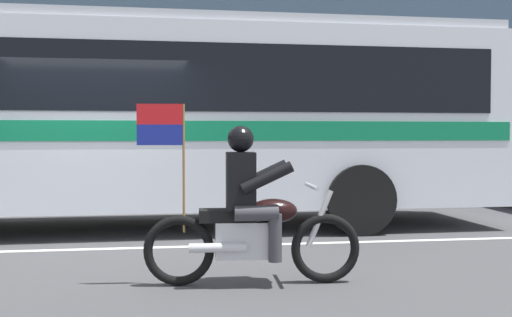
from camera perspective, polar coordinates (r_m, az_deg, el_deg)
The scene contains 6 objects.
ground_plane at distance 9.35m, azimuth -13.64°, elevation -7.06°, with size 60.00×60.00×0.00m, color #3D3D3F.
sidewalk_curb at distance 14.39m, azimuth -12.03°, elevation -3.55°, with size 28.00×3.80×0.15m, color gray.
lane_center_stripe at distance 8.76m, azimuth -13.95°, elevation -7.66°, with size 26.60×0.14×0.01m, color silver.
transit_bus at distance 10.40m, azimuth -8.87°, elevation 4.30°, with size 10.87×2.76×3.22m.
motorcycle_with_rider at distance 6.46m, azimuth -0.50°, elevation -5.12°, with size 2.19×0.64×1.78m.
fire_hydrant at distance 13.34m, azimuth -13.32°, elevation -2.09°, with size 0.22×0.30×0.75m.
Camera 1 is at (0.74, -9.20, 1.48)m, focal length 45.97 mm.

